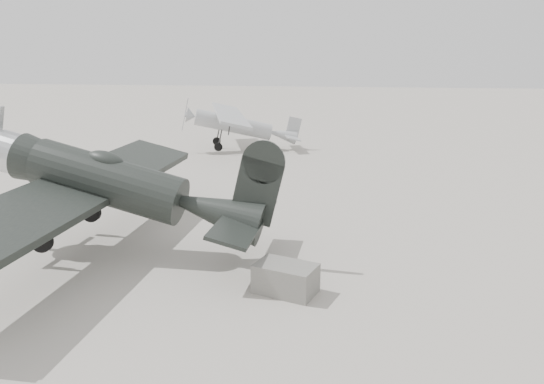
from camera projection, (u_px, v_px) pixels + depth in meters
The scene contains 4 objects.
ground at pixel (208, 261), 17.44m from camera, with size 160.00×160.00×0.00m, color gray.
lowwing_monoplane at pixel (122, 186), 17.44m from camera, with size 9.91×13.82×4.46m.
highwing_monoplane at pixel (238, 122), 35.44m from camera, with size 7.87×10.97×3.11m.
equipment_block at pixel (286, 278), 15.08m from camera, with size 1.70×1.06×0.85m, color slate.
Camera 1 is at (4.09, -15.84, 6.79)m, focal length 35.00 mm.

